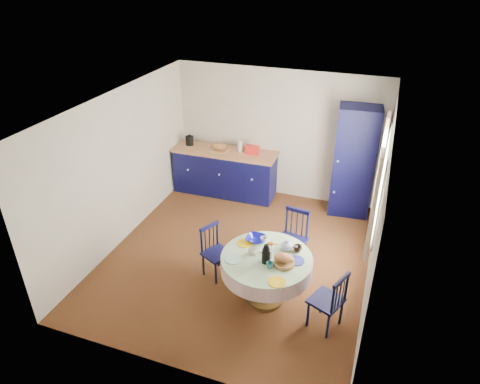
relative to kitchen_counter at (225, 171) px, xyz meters
The scene contains 17 objects.
floor 2.18m from the kitchen_counter, 63.03° to the right, with size 4.50×4.50×0.00m, color black.
ceiling 2.94m from the kitchen_counter, 63.03° to the right, with size 4.50×4.50×0.00m, color white.
wall_back 1.29m from the kitchen_counter, 19.86° to the left, with size 4.00×0.02×2.50m, color beige.
wall_left 2.30m from the kitchen_counter, 118.52° to the right, with size 0.02×4.50×2.50m, color beige.
wall_right 3.61m from the kitchen_counter, 32.64° to the right, with size 0.02×4.50×2.50m, color beige.
window 3.49m from the kitchen_counter, 28.72° to the right, with size 0.10×1.74×1.45m.
kitchen_counter is the anchor object (origin of this frame).
pantry_cabinet 2.50m from the kitchen_counter, ahead, with size 0.76×0.58×2.04m.
dining_table 3.18m from the kitchen_counter, 58.22° to the right, with size 1.23×1.23×1.02m.
chair_left 2.55m from the kitchen_counter, 71.76° to the right, with size 0.48×0.49×0.83m.
chair_far 2.55m from the kitchen_counter, 44.71° to the right, with size 0.47×0.46×0.93m.
chair_right 3.87m from the kitchen_counter, 48.74° to the right, with size 0.50×0.51×0.88m.
mug_a 3.09m from the kitchen_counter, 61.44° to the right, with size 0.12×0.12×0.09m, color silver.
mug_b 3.40m from the kitchen_counter, 58.71° to the right, with size 0.09×0.09×0.09m, color #256869.
mug_c 3.18m from the kitchen_counter, 50.33° to the right, with size 0.12×0.12×0.09m, color black.
mug_d 2.86m from the kitchen_counter, 57.46° to the right, with size 0.10×0.10×0.09m, color silver.
cobalt_bowl 2.80m from the kitchen_counter, 59.44° to the right, with size 0.27×0.27×0.07m, color #090979.
Camera 1 is at (1.88, -5.18, 4.27)m, focal length 32.00 mm.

